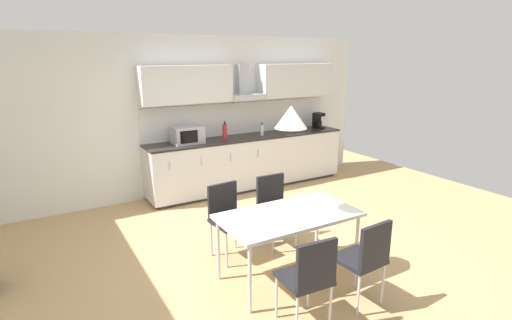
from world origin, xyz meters
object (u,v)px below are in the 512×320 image
Objects in this scene: coffee_maker at (318,120)px; chair_near_left at (309,274)px; pendant_lamp at (291,117)px; bottle_red at (225,131)px; bottle_white at (262,130)px; bottle_brown at (295,126)px; chair_near_right at (366,255)px; dining_table at (289,218)px; chair_far_right at (274,203)px; chair_far_left at (227,213)px; microwave at (188,135)px.

coffee_maker is 4.78m from chair_near_left.
bottle_red is at bearing 76.63° from pendant_lamp.
bottle_red reaches higher than bottle_white.
chair_near_left is at bearing -105.48° from bottle_red.
chair_near_right is at bearing -116.68° from bottle_brown.
chair_near_left reaches higher than dining_table.
dining_table is at bearing -112.71° from chair_far_right.
pendant_lamp reaches higher than chair_far_left.
chair_far_right is at bearing -99.71° from bottle_red.
dining_table is at bearing -66.91° from chair_far_left.
bottle_red is 1.50m from bottle_brown.
chair_far_left is (-0.00, 1.55, 0.00)m from chair_near_left.
chair_far_left is (-0.66, 1.55, 0.00)m from chair_near_right.
chair_near_right is at bearing -95.57° from bottle_red.
chair_far_left is at bearing -130.07° from bottle_white.
bottle_red is 3.83m from chair_near_left.
coffee_maker is 3.22m from chair_far_right.
bottle_brown is 0.24× the size of chair_far_right.
chair_near_left is at bearing -129.58° from coffee_maker.
bottle_brown reaches higher than chair_far_left.
bottle_brown is 0.14× the size of dining_table.
coffee_maker reaches higher than dining_table.
pendant_lamp is (-0.32, -0.78, 1.20)m from chair_far_right.
microwave is 2.94m from pendant_lamp.
microwave is at bearing -178.72° from bottle_brown.
pendant_lamp is (-2.70, -2.89, 0.66)m from coffee_maker.
chair_near_right is (0.32, -3.64, -0.54)m from microwave.
coffee_maker is 2.01m from bottle_red.
coffee_maker is 3.73m from chair_far_left.
pendant_lamp is (-0.68, -2.88, 0.68)m from bottle_red.
microwave reaches higher than bottle_white.
microwave is 2.69m from coffee_maker.
coffee_maker is 1.32m from bottle_white.
chair_far_right and chair_near_left have the same top height.
coffee_maker is at bearing 41.65° from chair_far_right.
bottle_red is at bearing 80.29° from chair_far_right.
bottle_brown is at bearing 53.16° from pendant_lamp.
chair_far_right is at bearing 67.29° from pendant_lamp.
chair_near_right is (-1.85, -3.68, -0.49)m from bottle_brown.
chair_far_right is at bearing -138.35° from coffee_maker.
coffee_maker is at bearing -2.45° from bottle_brown.
chair_far_left is (-1.71, -2.04, -0.50)m from bottle_white.
pendant_lamp reaches higher than bottle_white.
bottle_white is at bearing 63.80° from dining_table.
bottle_brown is 2.87m from chair_far_right.
bottle_brown is at bearing 63.32° from chair_near_right.
chair_near_left is (-1.01, -3.66, -0.53)m from bottle_red.
chair_far_right is at bearing -117.47° from bottle_white.
chair_far_right is 1.00× the size of chair_far_left.
chair_far_left is (-2.51, -2.13, -0.49)m from bottle_brown.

